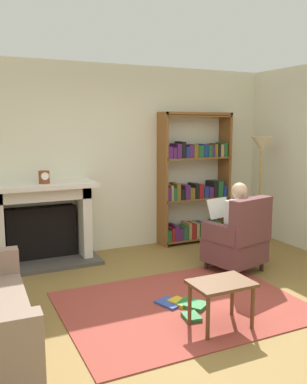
{
  "coord_description": "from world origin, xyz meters",
  "views": [
    {
      "loc": [
        -2.0,
        -3.23,
        1.84
      ],
      "look_at": [
        0.1,
        1.2,
        1.05
      ],
      "focal_mm": 38.93,
      "sensor_mm": 36.0,
      "label": 1
    }
  ],
  "objects_px": {
    "mantel_clock": "(44,177)",
    "side_table": "(221,289)",
    "seated_reader": "(232,222)",
    "bookshelf": "(194,183)",
    "armchair_reading": "(239,239)",
    "floor_lamp": "(261,154)",
    "fireplace": "(42,221)"
  },
  "relations": [
    {
      "from": "mantel_clock",
      "to": "bookshelf",
      "type": "height_order",
      "value": "bookshelf"
    },
    {
      "from": "side_table",
      "to": "fireplace",
      "type": "bearing_deg",
      "value": 113.56
    },
    {
      "from": "mantel_clock",
      "to": "floor_lamp",
      "type": "height_order",
      "value": "floor_lamp"
    },
    {
      "from": "fireplace",
      "to": "bookshelf",
      "type": "xyz_separation_m",
      "value": [
        2.37,
        0.03,
        0.37
      ]
    },
    {
      "from": "seated_reader",
      "to": "floor_lamp",
      "type": "height_order",
      "value": "floor_lamp"
    },
    {
      "from": "mantel_clock",
      "to": "side_table",
      "type": "xyz_separation_m",
      "value": [
        1.08,
        -2.46,
        -0.8
      ]
    },
    {
      "from": "mantel_clock",
      "to": "side_table",
      "type": "bearing_deg",
      "value": -66.2
    },
    {
      "from": "bookshelf",
      "to": "armchair_reading",
      "type": "xyz_separation_m",
      "value": [
        -0.21,
        -1.45,
        -0.52
      ]
    },
    {
      "from": "armchair_reading",
      "to": "seated_reader",
      "type": "relative_size",
      "value": 0.85
    },
    {
      "from": "fireplace",
      "to": "floor_lamp",
      "type": "xyz_separation_m",
      "value": [
        3.2,
        -0.54,
        0.83
      ]
    },
    {
      "from": "mantel_clock",
      "to": "floor_lamp",
      "type": "bearing_deg",
      "value": -7.83
    },
    {
      "from": "seated_reader",
      "to": "side_table",
      "type": "distance_m",
      "value": 1.63
    },
    {
      "from": "bookshelf",
      "to": "armchair_reading",
      "type": "bearing_deg",
      "value": -98.29
    },
    {
      "from": "mantel_clock",
      "to": "armchair_reading",
      "type": "xyz_separation_m",
      "value": [
        2.13,
        -1.32,
        -0.75
      ]
    },
    {
      "from": "side_table",
      "to": "bookshelf",
      "type": "bearing_deg",
      "value": 64.13
    },
    {
      "from": "seated_reader",
      "to": "side_table",
      "type": "height_order",
      "value": "seated_reader"
    },
    {
      "from": "armchair_reading",
      "to": "bookshelf",
      "type": "bearing_deg",
      "value": -112.32
    },
    {
      "from": "seated_reader",
      "to": "fireplace",
      "type": "bearing_deg",
      "value": -45.49
    },
    {
      "from": "floor_lamp",
      "to": "mantel_clock",
      "type": "bearing_deg",
      "value": 172.17
    },
    {
      "from": "side_table",
      "to": "floor_lamp",
      "type": "distance_m",
      "value": 3.08
    },
    {
      "from": "mantel_clock",
      "to": "side_table",
      "type": "distance_m",
      "value": 2.8
    },
    {
      "from": "bookshelf",
      "to": "armchair_reading",
      "type": "relative_size",
      "value": 2.1
    },
    {
      "from": "fireplace",
      "to": "side_table",
      "type": "height_order",
      "value": "fireplace"
    },
    {
      "from": "seated_reader",
      "to": "floor_lamp",
      "type": "distance_m",
      "value": 1.53
    },
    {
      "from": "armchair_reading",
      "to": "side_table",
      "type": "bearing_deg",
      "value": 33.44
    },
    {
      "from": "side_table",
      "to": "seated_reader",
      "type": "bearing_deg",
      "value": 50.95
    },
    {
      "from": "mantel_clock",
      "to": "side_table",
      "type": "height_order",
      "value": "mantel_clock"
    },
    {
      "from": "bookshelf",
      "to": "side_table",
      "type": "relative_size",
      "value": 3.63
    },
    {
      "from": "mantel_clock",
      "to": "armchair_reading",
      "type": "relative_size",
      "value": 0.17
    },
    {
      "from": "armchair_reading",
      "to": "mantel_clock",
      "type": "bearing_deg",
      "value": -45.77
    },
    {
      "from": "bookshelf",
      "to": "fireplace",
      "type": "bearing_deg",
      "value": -179.16
    },
    {
      "from": "side_table",
      "to": "floor_lamp",
      "type": "xyz_separation_m",
      "value": [
        2.08,
        2.02,
        1.04
      ]
    }
  ]
}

